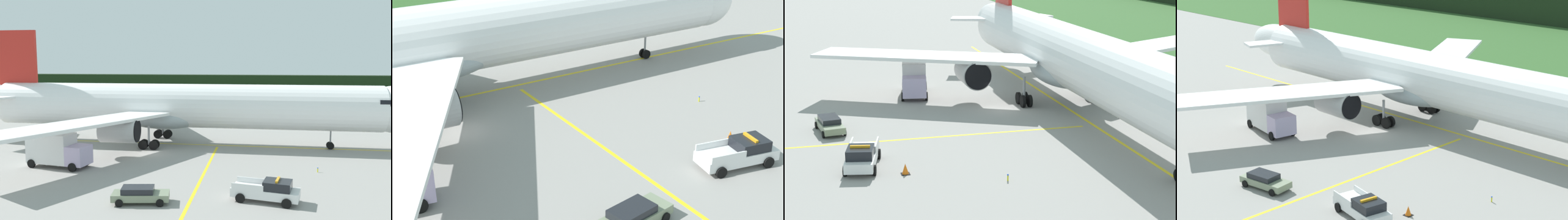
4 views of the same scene
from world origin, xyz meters
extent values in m
plane|color=gray|center=(0.00, 0.00, 0.00)|extent=(320.00, 320.00, 0.00)
cube|color=yellow|center=(2.67, 6.32, 0.00)|extent=(81.03, 1.44, 0.01)
cube|color=yellow|center=(7.31, -12.98, 0.00)|extent=(0.81, 36.29, 0.01)
cylinder|color=white|center=(2.67, 6.32, 5.24)|extent=(50.72, 6.49, 5.78)
ellipsoid|color=#A5B1B7|center=(0.14, 6.35, 3.65)|extent=(11.19, 6.22, 3.18)
cube|color=white|center=(-5.77, -6.18, 4.51)|extent=(15.03, 22.68, 0.35)
cylinder|color=#B1B1B1|center=(-3.20, -2.03, 3.16)|extent=(4.35, 2.91, 2.85)
cylinder|color=black|center=(-0.99, -2.06, 3.16)|extent=(0.16, 2.62, 2.62)
cylinder|color=gray|center=(21.91, 6.05, 1.62)|extent=(0.20, 0.20, 2.35)
cylinder|color=black|center=(21.92, 6.31, 0.45)|extent=(0.90, 0.23, 0.90)
cylinder|color=black|center=(21.91, 5.79, 0.45)|extent=(0.90, 0.23, 0.90)
cylinder|color=gray|center=(-0.81, 10.12, 1.77)|extent=(0.28, 0.28, 2.35)
cylinder|color=black|center=(-0.11, 9.76, 0.60)|extent=(1.20, 0.32, 1.20)
cylinder|color=black|center=(-0.10, 10.46, 0.60)|extent=(1.20, 0.32, 1.20)
cylinder|color=black|center=(-1.51, 9.78, 0.60)|extent=(1.20, 0.32, 1.20)
cylinder|color=black|center=(-1.50, 10.48, 0.60)|extent=(1.20, 0.32, 1.20)
cylinder|color=gray|center=(-0.91, 2.61, 1.77)|extent=(0.28, 0.28, 2.35)
cylinder|color=black|center=(-0.21, 2.95, 0.60)|extent=(1.20, 0.32, 1.20)
cylinder|color=black|center=(-0.22, 2.25, 0.60)|extent=(1.20, 0.32, 1.20)
cylinder|color=black|center=(-1.61, 2.97, 0.60)|extent=(1.20, 0.32, 1.20)
cylinder|color=black|center=(-1.62, 2.27, 0.60)|extent=(1.20, 0.32, 1.20)
cube|color=white|center=(13.22, -14.59, 0.73)|extent=(5.60, 3.03, 0.70)
cube|color=black|center=(14.15, -14.78, 1.43)|extent=(2.45, 2.23, 0.70)
cube|color=white|center=(12.16, -13.40, 1.31)|extent=(2.51, 0.62, 0.45)
cube|color=white|center=(11.78, -15.26, 1.31)|extent=(2.51, 0.62, 0.45)
cube|color=orange|center=(14.15, -14.78, 1.86)|extent=(0.48, 1.41, 0.16)
cylinder|color=black|center=(15.19, -13.96, 0.38)|extent=(0.79, 0.39, 0.76)
cylinder|color=black|center=(14.77, -15.95, 0.38)|extent=(0.79, 0.39, 0.76)
cylinder|color=black|center=(11.66, -13.22, 0.38)|extent=(0.79, 0.39, 0.76)
cylinder|color=black|center=(11.24, -15.22, 0.38)|extent=(0.79, 0.39, 0.76)
cube|color=#BBA9D1|center=(-5.69, -7.50, 1.45)|extent=(2.27, 2.68, 2.00)
cylinder|color=black|center=(-5.49, -6.32, 0.45)|extent=(0.93, 0.41, 0.90)
cylinder|color=black|center=(-5.89, -8.69, 0.45)|extent=(0.93, 0.41, 0.90)
cube|color=gray|center=(3.49, -16.39, 0.57)|extent=(4.68, 2.40, 0.55)
cube|color=black|center=(3.27, -16.42, 1.08)|extent=(2.71, 1.90, 0.45)
cylinder|color=black|center=(4.90, -15.27, 0.30)|extent=(0.62, 0.27, 0.60)
cylinder|color=black|center=(5.17, -17.03, 0.30)|extent=(0.62, 0.27, 0.60)
cube|color=black|center=(15.51, -11.84, 0.01)|extent=(0.62, 0.62, 0.03)
cone|color=orange|center=(15.51, -11.84, 0.40)|extent=(0.47, 0.47, 0.74)
cylinder|color=yellow|center=(18.67, -5.30, 0.19)|extent=(0.10, 0.10, 0.38)
sphere|color=blue|center=(18.67, -5.30, 0.43)|extent=(0.12, 0.12, 0.12)
camera|label=1|loc=(12.17, -45.92, 11.12)|focal=36.79mm
camera|label=2|loc=(-13.11, -37.16, 18.62)|focal=53.12mm
camera|label=3|loc=(58.73, -18.26, 15.96)|focal=60.26mm
camera|label=4|loc=(46.01, -46.67, 22.52)|focal=60.68mm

